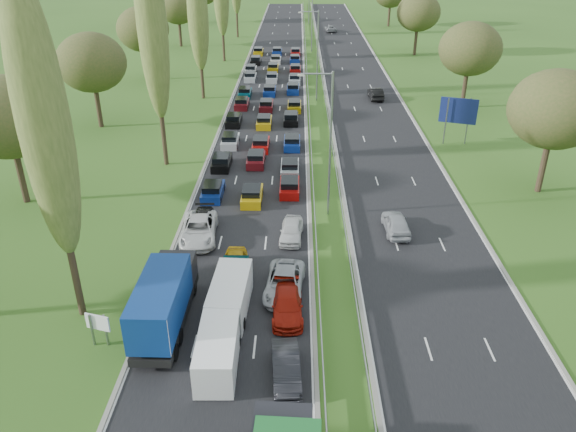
{
  "coord_description": "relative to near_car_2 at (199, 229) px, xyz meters",
  "views": [
    {
      "loc": [
        1.87,
        0.74,
        21.54
      ],
      "look_at": [
        1.19,
        39.66,
        1.5
      ],
      "focal_mm": 35.0,
      "sensor_mm": 36.0,
      "label": 1
    }
  ],
  "objects": [
    {
      "name": "ground",
      "position": [
        10.18,
        41.38,
        -0.82
      ],
      "size": [
        260.0,
        260.0,
        0.0
      ],
      "primitive_type": "plane",
      "color": "#2F561B",
      "rests_on": "ground"
    },
    {
      "name": "near_carriageway",
      "position": [
        3.43,
        43.88,
        -0.82
      ],
      "size": [
        10.5,
        215.0,
        0.04
      ],
      "primitive_type": "cube",
      "color": "black",
      "rests_on": "ground"
    },
    {
      "name": "far_carriageway",
      "position": [
        16.93,
        43.88,
        -0.82
      ],
      "size": [
        10.5,
        215.0,
        0.04
      ],
      "primitive_type": "cube",
      "color": "black",
      "rests_on": "ground"
    },
    {
      "name": "central_reservation",
      "position": [
        10.18,
        43.88,
        -0.27
      ],
      "size": [
        2.36,
        215.0,
        0.32
      ],
      "color": "gray",
      "rests_on": "ground"
    },
    {
      "name": "lamp_columns",
      "position": [
        10.18,
        39.38,
        5.18
      ],
      "size": [
        0.18,
        140.18,
        12.0
      ],
      "color": "gray",
      "rests_on": "ground"
    },
    {
      "name": "poplar_row",
      "position": [
        -5.82,
        29.55,
        11.56
      ],
      "size": [
        2.8,
        127.8,
        22.44
      ],
      "color": "#2D2116",
      "rests_on": "ground"
    },
    {
      "name": "woodland_left",
      "position": [
        -16.32,
        24.01,
        6.86
      ],
      "size": [
        8.0,
        166.0,
        11.1
      ],
      "color": "#2D2116",
      "rests_on": "ground"
    },
    {
      "name": "woodland_right",
      "position": [
        29.68,
        28.05,
        6.86
      ],
      "size": [
        8.0,
        153.0,
        11.1
      ],
      "color": "#2D2116",
      "rests_on": "ground"
    },
    {
      "name": "traffic_queue_fill",
      "position": [
        3.48,
        39.01,
        -0.38
      ],
      "size": [
        9.15,
        68.45,
        0.8
      ],
      "color": "navy",
      "rests_on": "ground"
    },
    {
      "name": "near_car_2",
      "position": [
        0.0,
        0.0,
        0.0
      ],
      "size": [
        3.07,
        5.95,
        1.61
      ],
      "primitive_type": "imported",
      "rotation": [
        0.0,
        0.0,
        0.07
      ],
      "color": "silver",
      "rests_on": "near_carriageway"
    },
    {
      "name": "near_car_3",
      "position": [
        0.11,
        1.38,
        -0.13
      ],
      "size": [
        2.2,
        4.73,
        1.34
      ],
      "primitive_type": "imported",
      "rotation": [
        0.0,
        0.0,
        0.07
      ],
      "color": "black",
      "rests_on": "near_carriageway"
    },
    {
      "name": "near_car_7",
      "position": [
        3.39,
        -7.37,
        -0.06
      ],
      "size": [
        2.11,
        5.13,
        1.49
      ],
      "primitive_type": "imported",
      "rotation": [
        0.0,
        0.0,
        -0.0
      ],
      "color": "#044345",
      "rests_on": "near_carriageway"
    },
    {
      "name": "near_car_8",
      "position": [
        3.3,
        -4.98,
        -0.08
      ],
      "size": [
        1.85,
        4.28,
        1.44
      ],
      "primitive_type": "imported",
      "rotation": [
        0.0,
        0.0,
        0.04
      ],
      "color": "#BA8E0C",
      "rests_on": "near_carriageway"
    },
    {
      "name": "near_car_9",
      "position": [
        7.05,
        -15.01,
        -0.11
      ],
      "size": [
        1.8,
        4.29,
        1.38
      ],
      "primitive_type": "imported",
      "rotation": [
        0.0,
        0.0,
        0.08
      ],
      "color": "black",
      "rests_on": "near_carriageway"
    },
    {
      "name": "near_car_10",
      "position": [
        6.78,
        -7.11,
        -0.07
      ],
      "size": [
        2.85,
        5.47,
        1.47
      ],
      "primitive_type": "imported",
      "rotation": [
        0.0,
        0.0,
        -0.08
      ],
      "color": "#A2A6AC",
      "rests_on": "near_carriageway"
    },
    {
      "name": "near_car_11",
      "position": [
        7.01,
        -9.49,
        -0.12
      ],
      "size": [
        2.09,
        4.78,
        1.37
      ],
      "primitive_type": "imported",
      "rotation": [
        0.0,
        0.0,
        0.04
      ],
      "color": "maroon",
      "rests_on": "near_carriageway"
    },
    {
      "name": "near_car_12",
      "position": [
        7.15,
        0.15,
        -0.09
      ],
      "size": [
        1.98,
        4.29,
        1.42
      ],
      "primitive_type": "imported",
      "rotation": [
        0.0,
        0.0,
        -0.07
      ],
      "color": "silver",
      "rests_on": "near_carriageway"
    },
    {
      "name": "far_car_0",
      "position": [
        15.41,
        1.35,
        -0.04
      ],
      "size": [
        1.95,
        4.53,
        1.53
      ],
      "primitive_type": "imported",
      "rotation": [
        0.0,
        0.0,
        3.18
      ],
      "color": "#9EA2A7",
      "rests_on": "far_carriageway"
    },
    {
      "name": "far_car_1",
      "position": [
        18.52,
        40.32,
        -0.01
      ],
      "size": [
        1.86,
        4.87,
        1.59
      ],
      "primitive_type": "imported",
      "rotation": [
        0.0,
        0.0,
        3.18
      ],
      "color": "black",
      "rests_on": "far_carriageway"
    },
    {
      "name": "far_car_2",
      "position": [
        15.01,
        97.89,
        -0.1
      ],
      "size": [
        2.77,
        5.27,
        1.41
      ],
      "primitive_type": "imported",
      "rotation": [
        0.0,
        0.0,
        3.23
      ],
      "color": "gray",
      "rests_on": "far_carriageway"
    },
    {
      "name": "blue_lorry",
      "position": [
        -0.24,
        -10.71,
        1.1
      ],
      "size": [
        2.42,
        8.73,
        3.68
      ],
      "rotation": [
        0.0,
        0.0,
        -0.01
      ],
      "color": "black",
      "rests_on": "near_carriageway"
    },
    {
      "name": "white_van_front",
      "position": [
        3.33,
        -13.97,
        0.28
      ],
      "size": [
        2.09,
        5.33,
        2.14
      ],
      "rotation": [
        0.0,
        0.0,
        0.02
      ],
      "color": "white",
      "rests_on": "near_carriageway"
    },
    {
      "name": "white_van_rear",
      "position": [
        3.44,
        -8.93,
        0.31
      ],
      "size": [
        2.16,
        5.52,
        2.22
      ],
      "rotation": [
        0.0,
        0.0,
        -0.05
      ],
      "color": "white",
      "rests_on": "near_carriageway"
    },
    {
      "name": "info_sign",
      "position": [
        -3.72,
        -12.55,
        0.55
      ],
      "size": [
        1.47,
        0.51,
        2.1
      ],
      "color": "gray",
      "rests_on": "ground"
    },
    {
      "name": "direction_sign",
      "position": [
        25.08,
        21.95,
        2.75
      ],
      "size": [
        3.82,
        1.39,
        5.2
      ],
      "color": "gray",
      "rests_on": "ground"
    }
  ]
}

